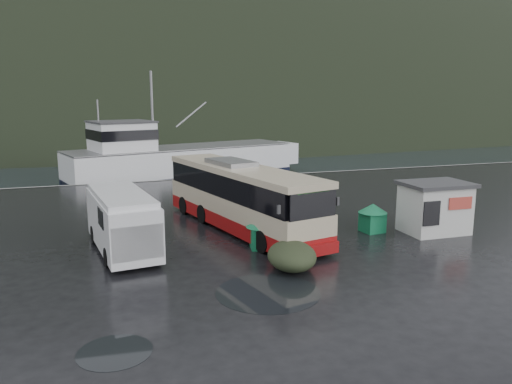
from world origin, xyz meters
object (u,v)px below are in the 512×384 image
object	(u,v)px
waste_bin_left	(261,248)
ticket_kiosk	(433,232)
coach_bus	(241,228)
fishing_trawler	(183,166)
white_van	(123,251)
jersey_barrier_b	(429,230)
waste_bin_right	(372,232)
jersey_barrier_a	(411,230)
dome_tent	(292,269)

from	to	relation	value
waste_bin_left	ticket_kiosk	world-z (taller)	ticket_kiosk
coach_bus	ticket_kiosk	bearing A→B (deg)	-35.30
coach_bus	fishing_trawler	world-z (taller)	fishing_trawler
white_van	waste_bin_left	world-z (taller)	white_van
white_van	jersey_barrier_b	size ratio (longest dim) A/B	4.27
ticket_kiosk	waste_bin_right	bearing A→B (deg)	161.27
waste_bin_right	fishing_trawler	bearing A→B (deg)	100.30
waste_bin_left	waste_bin_right	world-z (taller)	waste_bin_right
waste_bin_left	ticket_kiosk	xyz separation A→B (m)	(9.58, -0.24, 0.00)
waste_bin_left	ticket_kiosk	bearing A→B (deg)	-1.43
jersey_barrier_a	coach_bus	bearing A→B (deg)	159.74
white_van	waste_bin_right	size ratio (longest dim) A/B	4.42
waste_bin_left	jersey_barrier_b	bearing A→B (deg)	0.94
waste_bin_left	dome_tent	world-z (taller)	waste_bin_left
waste_bin_left	jersey_barrier_b	xyz separation A→B (m)	(9.63, 0.16, 0.00)
ticket_kiosk	jersey_barrier_b	xyz separation A→B (m)	(0.05, 0.40, 0.00)
ticket_kiosk	jersey_barrier_a	world-z (taller)	ticket_kiosk
dome_tent	jersey_barrier_a	world-z (taller)	dome_tent
waste_bin_left	waste_bin_right	distance (m)	6.59
jersey_barrier_a	waste_bin_left	bearing A→B (deg)	-176.69
jersey_barrier_a	jersey_barrier_b	distance (m)	0.97
white_van	jersey_barrier_a	xyz separation A→B (m)	(15.02, -1.09, 0.00)
waste_bin_right	ticket_kiosk	world-z (taller)	ticket_kiosk
coach_bus	jersey_barrier_b	world-z (taller)	coach_bus
dome_tent	jersey_barrier_b	bearing A→B (deg)	19.39
ticket_kiosk	fishing_trawler	size ratio (longest dim) A/B	0.13
white_van	jersey_barrier_b	distance (m)	15.99
coach_bus	dome_tent	bearing A→B (deg)	-101.23
dome_tent	waste_bin_left	bearing A→B (deg)	94.81
ticket_kiosk	dome_tent	bearing A→B (deg)	-161.55
dome_tent	coach_bus	bearing A→B (deg)	91.57
jersey_barrier_a	fishing_trawler	size ratio (longest dim) A/B	0.06
jersey_barrier_b	white_van	bearing A→B (deg)	174.84
coach_bus	fishing_trawler	bearing A→B (deg)	74.09
coach_bus	waste_bin_left	bearing A→B (deg)	-103.99
waste_bin_left	dome_tent	xyz separation A→B (m)	(0.26, -3.14, 0.00)
waste_bin_left	waste_bin_right	xyz separation A→B (m)	(6.54, 0.86, 0.00)
waste_bin_right	jersey_barrier_b	size ratio (longest dim) A/B	0.96
white_van	fishing_trawler	distance (m)	28.36
jersey_barrier_a	ticket_kiosk	bearing A→B (deg)	-41.13
waste_bin_left	jersey_barrier_b	world-z (taller)	waste_bin_left
white_van	dome_tent	xyz separation A→B (m)	(6.56, -4.73, 0.00)
jersey_barrier_b	jersey_barrier_a	bearing A→B (deg)	159.03
waste_bin_right	jersey_barrier_b	xyz separation A→B (m)	(3.09, -0.70, 0.00)
coach_bus	dome_tent	xyz separation A→B (m)	(0.19, -6.84, 0.00)
coach_bus	ticket_kiosk	world-z (taller)	coach_bus
coach_bus	jersey_barrier_a	bearing A→B (deg)	-33.06
white_van	waste_bin_right	bearing A→B (deg)	-10.55
waste_bin_right	jersey_barrier_a	distance (m)	2.22
white_van	jersey_barrier_a	world-z (taller)	white_van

